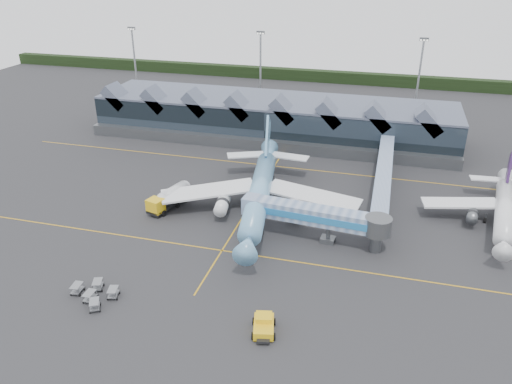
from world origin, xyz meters
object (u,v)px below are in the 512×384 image
(main_airliner, at_px, (260,190))
(regional_jet, at_px, (505,208))
(jet_bridge, at_px, (323,218))
(pushback_tug, at_px, (264,326))
(fuel_truck, at_px, (170,197))

(main_airliner, bearing_deg, regional_jet, -1.74)
(main_airliner, relative_size, regional_jet, 1.41)
(jet_bridge, height_order, pushback_tug, jet_bridge)
(main_airliner, relative_size, pushback_tug, 8.55)
(jet_bridge, height_order, fuel_truck, jet_bridge)
(regional_jet, bearing_deg, jet_bridge, -145.56)
(regional_jet, height_order, jet_bridge, regional_jet)
(main_airliner, bearing_deg, jet_bridge, -41.70)
(fuel_truck, height_order, pushback_tug, fuel_truck)
(main_airliner, relative_size, fuel_truck, 3.95)
(main_airliner, distance_m, jet_bridge, 15.06)
(main_airliner, bearing_deg, pushback_tug, -83.50)
(main_airliner, relative_size, jet_bridge, 1.74)
(regional_jet, xyz_separation_m, jet_bridge, (-29.37, -13.64, 1.06))
(main_airliner, bearing_deg, fuel_truck, -177.90)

